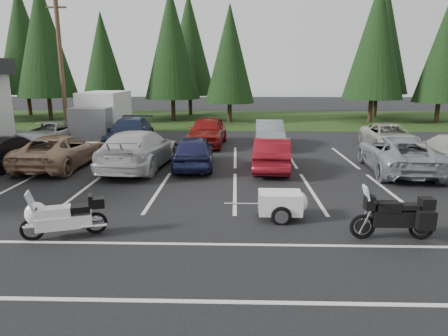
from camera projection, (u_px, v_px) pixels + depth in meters
ground at (220, 200)px, 13.07m from camera, size 120.00×120.00×0.00m
grass_strip at (230, 119)px, 36.41m from camera, size 80.00×16.00×0.01m
lake_water at (257, 99)px, 66.45m from camera, size 70.00×50.00×0.02m
utility_pole at (61, 62)px, 23.94m from camera, size 1.60×0.26×9.00m
box_truck at (101, 116)px, 25.12m from camera, size 2.40×5.60×2.90m
stall_markings at (222, 184)px, 15.01m from camera, size 32.00×16.00×0.01m
conifer_2 at (43, 39)px, 34.09m from camera, size 5.10×5.10×11.89m
conifer_3 at (103, 58)px, 32.96m from camera, size 3.87×3.87×9.02m
conifer_4 at (171, 44)px, 33.98m from camera, size 4.80×4.80×11.17m
conifer_5 at (230, 54)px, 32.78m from camera, size 4.14×4.14×9.63m
conifer_6 at (376, 40)px, 32.68m from camera, size 4.93×4.93×11.48m
conifer_7 at (445, 51)px, 32.44m from camera, size 4.27×4.27×9.94m
conifer_back_a at (22, 40)px, 38.23m from camera, size 5.28×5.28×12.30m
conifer_back_b at (189, 44)px, 38.37m from camera, size 4.97×4.97×11.58m
conifer_back_c at (381, 35)px, 37.02m from camera, size 5.50×5.50×12.81m
car_near_1 at (5, 152)px, 17.45m from camera, size 1.84×4.42×1.42m
car_near_2 at (61, 151)px, 17.55m from camera, size 2.68×5.34×1.45m
car_near_3 at (139, 149)px, 17.32m from camera, size 2.92×5.97×1.67m
car_near_4 at (194, 151)px, 17.44m from camera, size 1.95×4.34×1.45m
car_near_5 at (272, 154)px, 17.05m from camera, size 1.89×4.39×1.40m
car_near_6 at (398, 154)px, 16.69m from camera, size 2.99×5.61×1.50m
car_far_0 at (48, 134)px, 22.48m from camera, size 2.52×5.11×1.40m
car_far_1 at (130, 133)px, 22.63m from camera, size 2.46×5.47×1.56m
car_far_2 at (207, 131)px, 22.88m from camera, size 2.28×4.95×1.64m
car_far_3 at (270, 134)px, 22.50m from camera, size 1.68×4.46×1.46m
car_far_4 at (389, 136)px, 22.02m from camera, size 2.36×4.85×1.33m
touring_motorcycle at (63, 213)px, 9.96m from camera, size 2.40×1.42×1.27m
cargo_trailer at (280, 205)px, 11.28m from camera, size 1.75×0.99×0.81m
adventure_motorcycle at (393, 212)px, 9.83m from camera, size 2.31×0.81×1.40m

